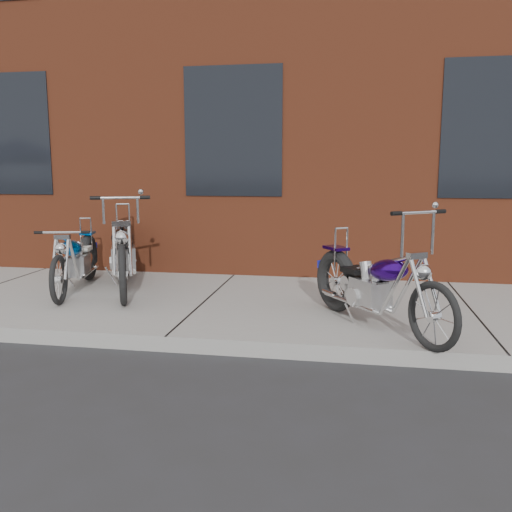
# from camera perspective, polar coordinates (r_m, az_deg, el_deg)

# --- Properties ---
(ground) EXTENTS (120.00, 120.00, 0.00)m
(ground) POSITION_cam_1_polar(r_m,az_deg,el_deg) (5.18, -9.50, -9.97)
(ground) COLOR #29292A
(ground) RESTS_ON ground
(sidewalk) EXTENTS (22.00, 3.00, 0.15)m
(sidewalk) POSITION_cam_1_polar(r_m,az_deg,el_deg) (6.53, -5.14, -5.15)
(sidewalk) COLOR #9B9992
(sidewalk) RESTS_ON ground
(building_brick) EXTENTS (22.00, 10.00, 8.00)m
(building_brick) POSITION_cam_1_polar(r_m,az_deg,el_deg) (12.92, 2.55, 19.48)
(building_brick) COLOR brown
(building_brick) RESTS_ON ground
(chopper_purple) EXTENTS (1.30, 1.78, 1.18)m
(chopper_purple) POSITION_cam_1_polar(r_m,az_deg,el_deg) (5.40, 12.46, -3.41)
(chopper_purple) COLOR black
(chopper_purple) RESTS_ON sidewalk
(chopper_blue) EXTENTS (0.65, 1.97, 0.87)m
(chopper_blue) POSITION_cam_1_polar(r_m,az_deg,el_deg) (7.25, -18.41, -0.63)
(chopper_blue) COLOR black
(chopper_blue) RESTS_ON sidewalk
(chopper_third) EXTENTS (1.05, 2.27, 1.23)m
(chopper_third) POSITION_cam_1_polar(r_m,az_deg,el_deg) (7.18, -13.75, 0.09)
(chopper_third) COLOR black
(chopper_third) RESTS_ON sidewalk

